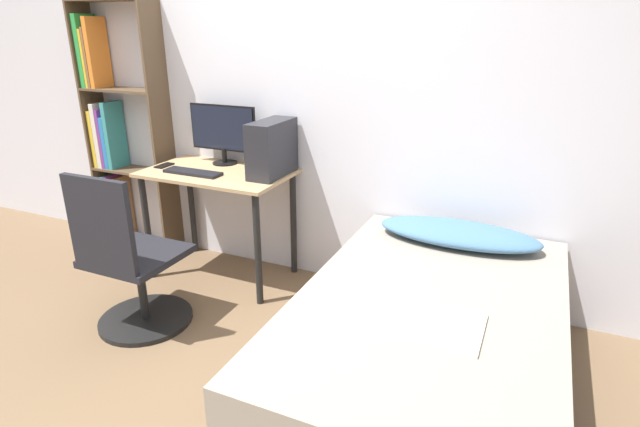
# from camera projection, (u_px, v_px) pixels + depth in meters

# --- Properties ---
(ground_plane) EXTENTS (14.00, 14.00, 0.00)m
(ground_plane) POSITION_uv_depth(u_px,v_px,m) (154.00, 397.00, 2.40)
(ground_plane) COLOR brown
(wall_back) EXTENTS (8.00, 0.05, 2.50)m
(wall_back) POSITION_uv_depth(u_px,v_px,m) (294.00, 96.00, 3.28)
(wall_back) COLOR silver
(wall_back) RESTS_ON ground_plane
(desk) EXTENTS (0.98, 0.59, 0.77)m
(desk) POSITION_uv_depth(u_px,v_px,m) (219.00, 190.00, 3.39)
(desk) COLOR tan
(desk) RESTS_ON ground_plane
(bookshelf) EXTENTS (0.68, 0.22, 1.86)m
(bookshelf) POSITION_uv_depth(u_px,v_px,m) (115.00, 137.00, 3.87)
(bookshelf) COLOR brown
(bookshelf) RESTS_ON ground_plane
(office_chair) EXTENTS (0.55, 0.55, 0.97)m
(office_chair) POSITION_uv_depth(u_px,v_px,m) (131.00, 272.00, 2.85)
(office_chair) COLOR black
(office_chair) RESTS_ON ground_plane
(bed) EXTENTS (1.18, 1.88, 0.53)m
(bed) POSITION_uv_depth(u_px,v_px,m) (426.00, 347.00, 2.35)
(bed) COLOR #4C3D2D
(bed) RESTS_ON ground_plane
(pillow) EXTENTS (0.90, 0.36, 0.11)m
(pillow) POSITION_uv_depth(u_px,v_px,m) (458.00, 234.00, 2.82)
(pillow) COLOR teal
(pillow) RESTS_ON bed
(magazine) EXTENTS (0.24, 0.32, 0.01)m
(magazine) POSITION_uv_depth(u_px,v_px,m) (453.00, 328.00, 2.02)
(magazine) COLOR silver
(magazine) RESTS_ON bed
(monitor) EXTENTS (0.52, 0.17, 0.41)m
(monitor) POSITION_uv_depth(u_px,v_px,m) (223.00, 131.00, 3.45)
(monitor) COLOR black
(monitor) RESTS_ON desk
(keyboard) EXTENTS (0.40, 0.11, 0.02)m
(keyboard) POSITION_uv_depth(u_px,v_px,m) (193.00, 172.00, 3.28)
(keyboard) COLOR black
(keyboard) RESTS_ON desk
(pc_tower) EXTENTS (0.17, 0.40, 0.35)m
(pc_tower) POSITION_uv_depth(u_px,v_px,m) (272.00, 148.00, 3.19)
(pc_tower) COLOR #232328
(pc_tower) RESTS_ON desk
(phone) EXTENTS (0.07, 0.14, 0.01)m
(phone) POSITION_uv_depth(u_px,v_px,m) (164.00, 165.00, 3.46)
(phone) COLOR black
(phone) RESTS_ON desk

